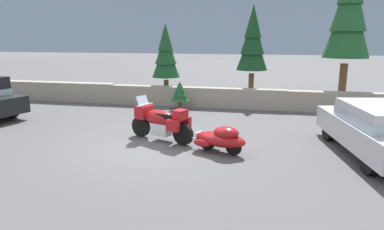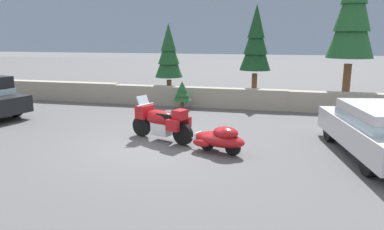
# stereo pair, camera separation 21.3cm
# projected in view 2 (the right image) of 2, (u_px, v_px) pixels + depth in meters

# --- Properties ---
(ground_plane) EXTENTS (80.00, 80.00, 0.00)m
(ground_plane) POSITION_uv_depth(u_px,v_px,m) (154.00, 145.00, 10.46)
(ground_plane) COLOR #4C4C4F
(stone_guard_wall) EXTENTS (24.00, 0.58, 0.94)m
(stone_guard_wall) POSITION_uv_depth(u_px,v_px,m) (191.00, 96.00, 16.25)
(stone_guard_wall) COLOR gray
(stone_guard_wall) RESTS_ON ground
(distant_ridgeline) EXTENTS (240.00, 80.00, 16.00)m
(distant_ridgeline) POSITION_uv_depth(u_px,v_px,m) (266.00, 19.00, 100.02)
(distant_ridgeline) COLOR #7F93AD
(distant_ridgeline) RESTS_ON ground
(touring_motorcycle) EXTENTS (2.20, 1.24, 1.33)m
(touring_motorcycle) POSITION_uv_depth(u_px,v_px,m) (161.00, 121.00, 10.82)
(touring_motorcycle) COLOR black
(touring_motorcycle) RESTS_ON ground
(car_shaped_trailer) EXTENTS (2.18, 1.20, 0.76)m
(car_shaped_trailer) POSITION_uv_depth(u_px,v_px,m) (220.00, 138.00, 9.69)
(car_shaped_trailer) COLOR black
(car_shaped_trailer) RESTS_ON ground
(sedan_at_right_edge) EXTENTS (2.57, 4.75, 1.41)m
(sedan_at_right_edge) POSITION_uv_depth(u_px,v_px,m) (380.00, 129.00, 9.24)
(sedan_at_right_edge) COLOR black
(sedan_at_right_edge) RESTS_ON ground
(pine_tree_tall) EXTENTS (1.97, 1.97, 6.83)m
(pine_tree_tall) POSITION_uv_depth(u_px,v_px,m) (353.00, 9.00, 15.00)
(pine_tree_tall) COLOR brown
(pine_tree_tall) RESTS_ON ground
(pine_tree_secondary) EXTENTS (1.52, 1.52, 4.68)m
(pine_tree_secondary) POSITION_uv_depth(u_px,v_px,m) (256.00, 41.00, 17.18)
(pine_tree_secondary) COLOR brown
(pine_tree_secondary) RESTS_ON ground
(pine_tree_far_right) EXTENTS (1.34, 1.34, 3.77)m
(pine_tree_far_right) POSITION_uv_depth(u_px,v_px,m) (169.00, 53.00, 16.88)
(pine_tree_far_right) COLOR brown
(pine_tree_far_right) RESTS_ON ground
(pine_sapling_near) EXTENTS (0.82, 0.82, 1.25)m
(pine_sapling_near) POSITION_uv_depth(u_px,v_px,m) (182.00, 92.00, 15.36)
(pine_sapling_near) COLOR brown
(pine_sapling_near) RESTS_ON ground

